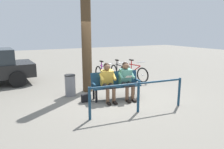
{
  "coord_description": "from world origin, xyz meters",
  "views": [
    {
      "loc": [
        3.19,
        5.69,
        2.18
      ],
      "look_at": [
        0.08,
        -0.27,
        0.75
      ],
      "focal_mm": 32.77,
      "sensor_mm": 36.0,
      "label": 1
    }
  ],
  "objects_px": {
    "person_reading": "(126,79)",
    "tree_trunk": "(86,40)",
    "litter_bin": "(70,85)",
    "bicycle_red": "(134,73)",
    "bench": "(115,83)",
    "handbag": "(86,98)",
    "bicycle_silver": "(119,73)",
    "person_companion": "(108,80)",
    "bicycle_blue": "(103,75)"
  },
  "relations": [
    {
      "from": "litter_bin",
      "to": "bicycle_blue",
      "type": "bearing_deg",
      "value": -148.2
    },
    {
      "from": "bench",
      "to": "person_reading",
      "type": "distance_m",
      "value": 0.4
    },
    {
      "from": "person_reading",
      "to": "handbag",
      "type": "distance_m",
      "value": 1.44
    },
    {
      "from": "tree_trunk",
      "to": "bicycle_silver",
      "type": "xyz_separation_m",
      "value": [
        -1.8,
        -0.86,
        -1.5
      ]
    },
    {
      "from": "person_companion",
      "to": "bicycle_silver",
      "type": "bearing_deg",
      "value": -118.26
    },
    {
      "from": "bicycle_silver",
      "to": "bench",
      "type": "bearing_deg",
      "value": -28.64
    },
    {
      "from": "tree_trunk",
      "to": "bicycle_red",
      "type": "bearing_deg",
      "value": -166.41
    },
    {
      "from": "tree_trunk",
      "to": "bicycle_blue",
      "type": "height_order",
      "value": "tree_trunk"
    },
    {
      "from": "litter_bin",
      "to": "bicycle_red",
      "type": "relative_size",
      "value": 0.44
    },
    {
      "from": "person_reading",
      "to": "litter_bin",
      "type": "distance_m",
      "value": 1.94
    },
    {
      "from": "bench",
      "to": "tree_trunk",
      "type": "bearing_deg",
      "value": -56.42
    },
    {
      "from": "person_companion",
      "to": "bicycle_blue",
      "type": "height_order",
      "value": "person_companion"
    },
    {
      "from": "handbag",
      "to": "litter_bin",
      "type": "bearing_deg",
      "value": -73.03
    },
    {
      "from": "bench",
      "to": "tree_trunk",
      "type": "distance_m",
      "value": 1.86
    },
    {
      "from": "bench",
      "to": "bicycle_silver",
      "type": "relative_size",
      "value": 0.98
    },
    {
      "from": "tree_trunk",
      "to": "litter_bin",
      "type": "distance_m",
      "value": 1.68
    },
    {
      "from": "person_companion",
      "to": "litter_bin",
      "type": "bearing_deg",
      "value": -39.15
    },
    {
      "from": "bicycle_red",
      "to": "bicycle_silver",
      "type": "xyz_separation_m",
      "value": [
        0.64,
        -0.27,
        0.0
      ]
    },
    {
      "from": "handbag",
      "to": "bicycle_silver",
      "type": "relative_size",
      "value": 0.18
    },
    {
      "from": "person_companion",
      "to": "handbag",
      "type": "bearing_deg",
      "value": -6.83
    },
    {
      "from": "handbag",
      "to": "litter_bin",
      "type": "height_order",
      "value": "litter_bin"
    },
    {
      "from": "bicycle_blue",
      "to": "person_reading",
      "type": "bearing_deg",
      "value": -5.58
    },
    {
      "from": "person_reading",
      "to": "bicycle_silver",
      "type": "relative_size",
      "value": 0.71
    },
    {
      "from": "handbag",
      "to": "bicycle_blue",
      "type": "xyz_separation_m",
      "value": [
        -1.51,
        -1.93,
        0.24
      ]
    },
    {
      "from": "tree_trunk",
      "to": "handbag",
      "type": "bearing_deg",
      "value": 66.72
    },
    {
      "from": "tree_trunk",
      "to": "bicycle_silver",
      "type": "relative_size",
      "value": 2.21
    },
    {
      "from": "handbag",
      "to": "tree_trunk",
      "type": "relative_size",
      "value": 0.08
    },
    {
      "from": "person_companion",
      "to": "litter_bin",
      "type": "distance_m",
      "value": 1.41
    },
    {
      "from": "litter_bin",
      "to": "bicycle_red",
      "type": "bearing_deg",
      "value": -165.07
    },
    {
      "from": "bench",
      "to": "person_companion",
      "type": "xyz_separation_m",
      "value": [
        0.34,
        0.11,
        0.16
      ]
    },
    {
      "from": "handbag",
      "to": "tree_trunk",
      "type": "bearing_deg",
      "value": -113.28
    },
    {
      "from": "person_reading",
      "to": "handbag",
      "type": "bearing_deg",
      "value": -3.59
    },
    {
      "from": "tree_trunk",
      "to": "litter_bin",
      "type": "height_order",
      "value": "tree_trunk"
    },
    {
      "from": "person_reading",
      "to": "bicycle_blue",
      "type": "height_order",
      "value": "person_reading"
    },
    {
      "from": "person_reading",
      "to": "bicycle_red",
      "type": "relative_size",
      "value": 0.73
    },
    {
      "from": "bicycle_red",
      "to": "bicycle_silver",
      "type": "bearing_deg",
      "value": -124.66
    },
    {
      "from": "bench",
      "to": "tree_trunk",
      "type": "relative_size",
      "value": 0.44
    },
    {
      "from": "person_companion",
      "to": "tree_trunk",
      "type": "height_order",
      "value": "tree_trunk"
    },
    {
      "from": "bicycle_silver",
      "to": "bicycle_red",
      "type": "bearing_deg",
      "value": 70.79
    },
    {
      "from": "bench",
      "to": "bicycle_blue",
      "type": "relative_size",
      "value": 0.98
    },
    {
      "from": "person_reading",
      "to": "tree_trunk",
      "type": "relative_size",
      "value": 0.32
    },
    {
      "from": "handbag",
      "to": "bicycle_red",
      "type": "bearing_deg",
      "value": -150.01
    },
    {
      "from": "handbag",
      "to": "bicycle_red",
      "type": "height_order",
      "value": "bicycle_red"
    },
    {
      "from": "tree_trunk",
      "to": "bicycle_silver",
      "type": "distance_m",
      "value": 2.5
    },
    {
      "from": "bicycle_red",
      "to": "bicycle_silver",
      "type": "distance_m",
      "value": 0.69
    },
    {
      "from": "tree_trunk",
      "to": "litter_bin",
      "type": "relative_size",
      "value": 5.06
    },
    {
      "from": "bicycle_red",
      "to": "bicycle_silver",
      "type": "height_order",
      "value": "same"
    },
    {
      "from": "person_companion",
      "to": "bicycle_silver",
      "type": "relative_size",
      "value": 0.71
    },
    {
      "from": "handbag",
      "to": "bicycle_blue",
      "type": "relative_size",
      "value": 0.18
    },
    {
      "from": "person_companion",
      "to": "tree_trunk",
      "type": "relative_size",
      "value": 0.32
    }
  ]
}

